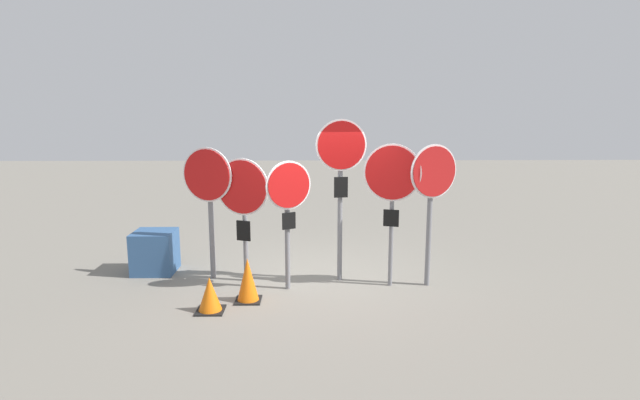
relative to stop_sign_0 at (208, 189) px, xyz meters
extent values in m
plane|color=gray|center=(1.81, -0.18, -1.55)|extent=(40.00, 40.00, 0.00)
cylinder|color=slate|center=(0.02, 0.05, -0.57)|extent=(0.09, 0.09, 1.97)
cylinder|color=white|center=(0.00, -0.01, 0.24)|extent=(0.86, 0.33, 0.91)
cylinder|color=red|center=(-0.01, -0.03, 0.24)|extent=(0.80, 0.31, 0.85)
cylinder|color=slate|center=(0.61, -0.11, -0.54)|extent=(0.08, 0.08, 2.03)
cylinder|color=white|center=(0.59, -0.17, 0.06)|extent=(0.89, 0.34, 0.94)
cylinder|color=red|center=(0.58, -0.19, 0.06)|extent=(0.83, 0.32, 0.88)
cube|color=black|center=(0.59, -0.17, -0.67)|extent=(0.24, 0.11, 0.34)
cylinder|color=slate|center=(1.33, -0.51, -0.58)|extent=(0.08, 0.08, 1.95)
cylinder|color=white|center=(1.36, -0.56, 0.14)|extent=(0.68, 0.38, 0.76)
cylinder|color=red|center=(1.37, -0.58, 0.14)|extent=(0.63, 0.35, 0.70)
cube|color=black|center=(1.36, -0.56, -0.42)|extent=(0.21, 0.13, 0.27)
cylinder|color=slate|center=(2.18, -0.11, -0.30)|extent=(0.08, 0.08, 2.50)
cylinder|color=white|center=(2.19, -0.17, 0.73)|extent=(0.83, 0.14, 0.83)
cylinder|color=#AD0F0F|center=(2.20, -0.19, 0.73)|extent=(0.77, 0.13, 0.77)
cube|color=black|center=(2.19, -0.17, 0.05)|extent=(0.23, 0.05, 0.34)
cylinder|color=slate|center=(3.00, -0.38, -0.46)|extent=(0.07, 0.07, 2.19)
cylinder|color=white|center=(2.98, -0.44, 0.32)|extent=(0.88, 0.28, 0.91)
cylinder|color=red|center=(2.98, -0.46, 0.32)|extent=(0.82, 0.26, 0.85)
cube|color=black|center=(2.98, -0.44, -0.41)|extent=(0.24, 0.09, 0.27)
cylinder|color=slate|center=(3.61, -0.38, -0.40)|extent=(0.08, 0.08, 2.30)
cylinder|color=white|center=(3.64, -0.44, 0.34)|extent=(0.80, 0.36, 0.86)
cylinder|color=red|center=(3.64, -0.46, 0.34)|extent=(0.74, 0.33, 0.80)
cube|color=black|center=(0.75, -1.03, -1.54)|extent=(0.39, 0.39, 0.02)
cone|color=orange|center=(0.75, -1.03, -1.21)|extent=(0.32, 0.32, 0.65)
cube|color=black|center=(0.26, -1.41, -1.54)|extent=(0.40, 0.40, 0.02)
cone|color=orange|center=(0.26, -1.41, -1.29)|extent=(0.33, 0.33, 0.49)
cube|color=#335684|center=(-1.06, 0.37, -1.18)|extent=(0.71, 0.69, 0.74)
camera|label=1|loc=(1.71, -8.19, 1.31)|focal=28.00mm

